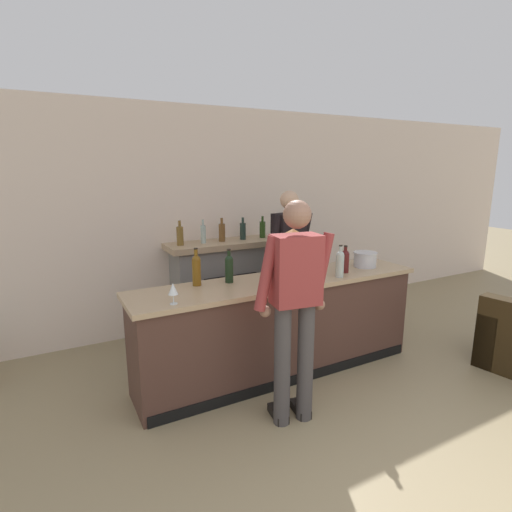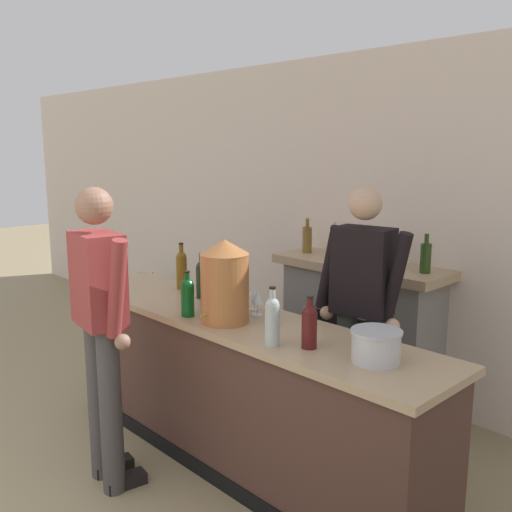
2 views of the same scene
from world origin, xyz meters
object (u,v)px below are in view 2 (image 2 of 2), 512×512
at_px(wine_glass_near_bucket, 254,293).
at_px(wine_glass_back_row, 257,298).
at_px(wine_bottle_chardonnay_pale, 202,278).
at_px(wine_glass_by_dispenser, 275,306).
at_px(wine_bottle_merlot_tall, 182,268).
at_px(wine_bottle_cabernet_heavy, 309,324).
at_px(person_bartender, 361,310).
at_px(ice_bucket_steel, 376,346).
at_px(wine_bottle_riesling_slim, 272,319).
at_px(fireplace_stone, 359,329).
at_px(person_customer, 101,325).
at_px(copper_dispenser, 225,281).
at_px(wine_glass_front_left, 110,274).
at_px(potted_plant_corner, 144,302).
at_px(wine_bottle_rose_blush, 187,295).

bearing_deg(wine_glass_near_bucket, wine_glass_back_row, -35.46).
xyz_separation_m(wine_bottle_chardonnay_pale, wine_glass_by_dispenser, (0.79, -0.08, -0.03)).
height_order(wine_bottle_merlot_tall, wine_bottle_chardonnay_pale, wine_bottle_merlot_tall).
xyz_separation_m(wine_bottle_merlot_tall, wine_glass_near_bucket, (0.77, 0.00, -0.04)).
bearing_deg(wine_bottle_cabernet_heavy, person_bartender, 105.28).
relative_size(wine_bottle_cabernet_heavy, wine_glass_back_row, 1.80).
bearing_deg(wine_bottle_merlot_tall, ice_bucket_steel, -6.12).
height_order(wine_bottle_riesling_slim, wine_glass_back_row, wine_bottle_riesling_slim).
bearing_deg(wine_bottle_riesling_slim, fireplace_stone, 109.59).
height_order(wine_bottle_merlot_tall, wine_glass_back_row, wine_bottle_merlot_tall).
relative_size(person_customer, wine_bottle_merlot_tall, 5.16).
xyz_separation_m(copper_dispenser, wine_glass_front_left, (-1.17, -0.10, -0.13)).
height_order(person_customer, wine_bottle_riesling_slim, person_customer).
bearing_deg(wine_glass_near_bucket, person_bartender, 41.59).
xyz_separation_m(fireplace_stone, wine_bottle_riesling_slim, (0.55, -1.56, 0.54)).
relative_size(ice_bucket_steel, wine_glass_front_left, 1.45).
bearing_deg(wine_bottle_chardonnay_pale, wine_glass_front_left, -151.38).
relative_size(person_bartender, ice_bucket_steel, 7.02).
height_order(potted_plant_corner, wine_bottle_riesling_slim, wine_bottle_riesling_slim).
xyz_separation_m(wine_bottle_cabernet_heavy, wine_bottle_chardonnay_pale, (-1.19, 0.23, 0.01)).
bearing_deg(person_customer, wine_bottle_merlot_tall, 116.53).
bearing_deg(wine_bottle_merlot_tall, fireplace_stone, 56.42).
distance_m(ice_bucket_steel, wine_bottle_riesling_slim, 0.56).
xyz_separation_m(potted_plant_corner, wine_bottle_riesling_slim, (3.32, -1.32, 0.81)).
height_order(fireplace_stone, person_customer, person_customer).
xyz_separation_m(wine_bottle_chardonnay_pale, wine_glass_front_left, (-0.64, -0.35, -0.02)).
xyz_separation_m(fireplace_stone, wine_glass_near_bucket, (0.00, -1.16, 0.50)).
relative_size(ice_bucket_steel, wine_bottle_cabernet_heavy, 0.90).
bearing_deg(wine_glass_by_dispenser, wine_glass_near_bucket, 157.05).
distance_m(fireplace_stone, wine_bottle_rose_blush, 1.65).
height_order(person_bartender, copper_dispenser, person_bartender).
bearing_deg(copper_dispenser, wine_glass_near_bucket, 101.31).
bearing_deg(fireplace_stone, wine_bottle_riesling_slim, -70.41).
relative_size(person_customer, wine_glass_near_bucket, 11.46).
height_order(fireplace_stone, wine_glass_near_bucket, fireplace_stone).
xyz_separation_m(ice_bucket_steel, wine_glass_by_dispenser, (-0.75, 0.07, 0.03)).
distance_m(wine_bottle_cabernet_heavy, wine_glass_front_left, 1.83).
bearing_deg(copper_dispenser, wine_bottle_merlot_tall, 160.24).
bearing_deg(wine_glass_front_left, ice_bucket_steel, 5.30).
height_order(copper_dispenser, wine_glass_near_bucket, copper_dispenser).
height_order(potted_plant_corner, wine_glass_front_left, wine_glass_front_left).
bearing_deg(wine_bottle_chardonnay_pale, fireplace_stone, 68.76).
bearing_deg(fireplace_stone, potted_plant_corner, -175.05).
distance_m(wine_bottle_merlot_tall, wine_bottle_chardonnay_pale, 0.30).
bearing_deg(copper_dispenser, person_bartender, 59.23).
xyz_separation_m(copper_dispenser, wine_bottle_riesling_slim, (0.49, -0.09, -0.11)).
xyz_separation_m(copper_dispenser, wine_glass_near_bucket, (-0.06, 0.30, -0.14)).
distance_m(wine_bottle_merlot_tall, wine_glass_back_row, 0.87).
relative_size(wine_bottle_chardonnay_pale, wine_glass_back_row, 2.03).
height_order(wine_bottle_chardonnay_pale, wine_glass_front_left, wine_bottle_chardonnay_pale).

